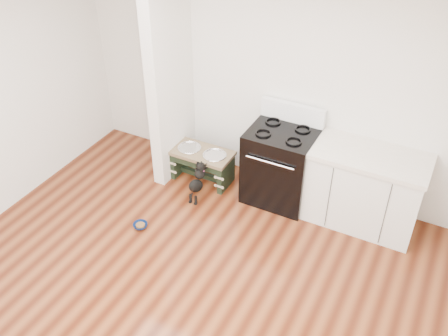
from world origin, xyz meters
TOP-DOWN VIEW (x-y plane):
  - ground at (0.00, 0.00)m, footprint 5.00×5.00m
  - room_shell at (0.00, 0.00)m, footprint 5.00×5.00m
  - partition_wall at (-1.18, 2.10)m, footprint 0.15×0.80m
  - oven_range at (0.25, 2.16)m, footprint 0.76×0.69m
  - cabinet_run at (1.23, 2.18)m, footprint 1.24×0.64m
  - dog_feeder at (-0.74, 2.03)m, footprint 0.76×0.41m
  - puppy at (-0.60, 1.68)m, footprint 0.13×0.39m
  - floor_bowl at (-0.92, 0.92)m, footprint 0.21×0.21m

SIDE VIEW (x-z plane):
  - ground at x=0.00m, z-range 0.00..0.00m
  - floor_bowl at x=-0.92m, z-range 0.00..0.05m
  - puppy at x=-0.60m, z-range 0.02..0.49m
  - dog_feeder at x=-0.74m, z-range 0.08..0.52m
  - cabinet_run at x=1.23m, z-range 0.00..0.91m
  - oven_range at x=0.25m, z-range -0.09..1.05m
  - partition_wall at x=-1.18m, z-range 0.00..2.70m
  - room_shell at x=0.00m, z-range -0.88..4.12m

